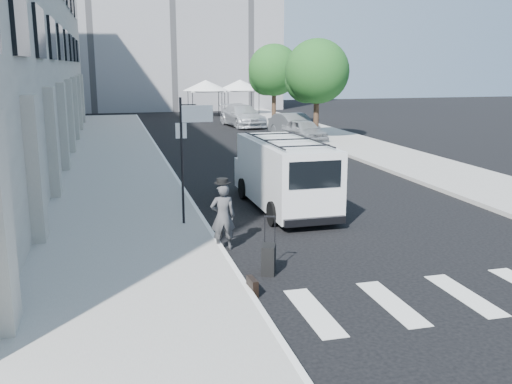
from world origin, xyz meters
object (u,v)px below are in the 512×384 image
businessman (223,217)px  suitcase (269,259)px  briefcase (252,286)px  cargo_van (284,173)px  parked_car_a (304,130)px  parked_car_c (242,116)px  parked_car_b (294,126)px

businessman → suitcase: bearing=113.3°
briefcase → cargo_van: (2.70, 6.60, 0.96)m
parked_car_a → parked_car_c: bearing=92.6°
businessman → parked_car_a: (8.70, 18.80, -0.17)m
briefcase → parked_car_b: size_ratio=0.10×
briefcase → parked_car_b: (8.70, 23.73, 0.59)m
businessman → parked_car_b: businessman is taller
businessman → cargo_van: cargo_van is taller
suitcase → parked_car_c: size_ratio=0.23×
cargo_van → suitcase: bearing=-111.2°
parked_car_a → briefcase: bearing=-118.9°
businessman → cargo_van: 4.54m
suitcase → cargo_van: (2.06, 5.55, 0.80)m
cargo_van → parked_car_c: 24.87m
cargo_van → parked_car_b: cargo_van is taller
businessman → parked_car_a: businessman is taller
suitcase → parked_car_b: parked_car_b is taller
suitcase → parked_car_c: bearing=99.8°
suitcase → cargo_van: 5.97m
cargo_van → parked_car_a: cargo_van is taller
parked_car_b → suitcase: bearing=-117.2°
suitcase → cargo_van: size_ratio=0.22×
cargo_van → parked_car_c: cargo_van is taller
businessman → parked_car_b: bearing=-107.9°
businessman → parked_car_b: size_ratio=0.37×
parked_car_c → parked_car_b: bearing=-84.6°
parked_car_a → businessman: bearing=-121.9°
parked_car_c → cargo_van: bearing=-107.0°
briefcase → suitcase: bearing=54.3°
parked_car_b → parked_car_c: size_ratio=0.84×
cargo_van → briefcase: bearing=-113.0°
briefcase → parked_car_a: parked_car_a is taller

